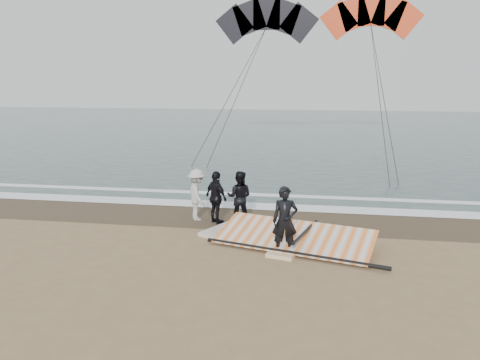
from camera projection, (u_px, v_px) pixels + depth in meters
The scene contains 12 objects.
ground at pixel (277, 276), 10.92m from camera, with size 120.00×120.00×0.00m, color #8C704C.
sea at pixel (307, 129), 42.75m from camera, with size 120.00×54.00×0.02m, color #233838.
wet_sand at pixel (288, 219), 15.26m from camera, with size 120.00×2.80×0.01m, color #4C3D2B.
foam_near at pixel (291, 207), 16.60m from camera, with size 120.00×0.90×0.01m, color white.
foam_far at pixel (293, 196), 18.24m from camera, with size 120.00×0.45×0.01m, color white.
man_main at pixel (285, 221), 12.09m from camera, with size 0.66×0.43×1.81m, color black.
board_white at pixel (292, 242), 13.01m from camera, with size 0.70×2.51×0.10m, color silver.
board_cream at pixel (232, 226), 14.43m from camera, with size 0.65×2.44×0.10m, color beige.
trio_cluster at pixel (215, 196), 14.90m from camera, with size 2.35×1.41×1.69m.
sail_rig at pixel (292, 238), 12.90m from camera, with size 4.76×2.84×0.52m.
kite_red at pixel (371, 20), 31.91m from camera, with size 7.81×7.39×16.70m.
kite_dark at pixel (266, 24), 31.70m from camera, with size 7.93×5.23×13.07m.
Camera 1 is at (0.78, -10.20, 4.49)m, focal length 35.00 mm.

